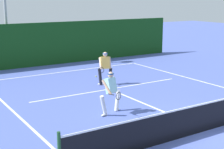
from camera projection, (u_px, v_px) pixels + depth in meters
The scene contains 9 objects.
ground_plane at pixel (208, 130), 11.40m from camera, with size 80.00×80.00×0.00m, color #4D60B4.
court_line_baseline_far at pixel (67, 71), 20.45m from camera, with size 9.85×0.10×0.01m, color white.
court_line_service at pixel (110, 89), 16.50m from camera, with size 8.03×0.10×0.01m, color white.
court_line_centre at pixel (148, 105), 14.03m from camera, with size 0.10×6.40×0.01m, color white.
tennis_net at pixel (209, 116), 11.29m from camera, with size 10.79×0.09×1.12m.
player_near at pixel (111, 91), 12.85m from camera, with size 1.15×0.97×1.64m.
player_far at pixel (105, 67), 17.13m from camera, with size 1.02×0.83×1.68m.
tennis_ball at pixel (96, 76), 19.05m from camera, with size 0.07×0.07×0.07m, color #D1E033.
back_fence_windscreen at pixel (50, 44), 22.21m from camera, with size 19.09×0.12×2.78m, color #134115.
Camera 1 is at (-8.45, -7.32, 4.33)m, focal length 54.74 mm.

